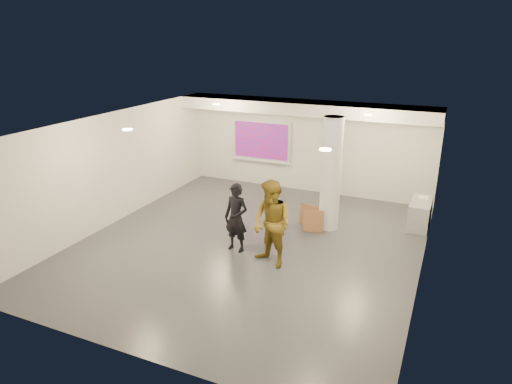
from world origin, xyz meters
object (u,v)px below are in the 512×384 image
at_px(projection_screen, 261,141).
at_px(man, 272,224).
at_px(column, 331,174).
at_px(woman, 236,218).
at_px(credenza, 420,213).

relative_size(projection_screen, man, 1.06).
xyz_separation_m(column, woman, (-1.66, -2.18, -0.67)).
distance_m(projection_screen, woman, 5.09).
bearing_deg(woman, projection_screen, 112.74).
bearing_deg(column, credenza, 26.13).
bearing_deg(credenza, woman, -139.19).
bearing_deg(man, woman, -175.49).
bearing_deg(projection_screen, man, -64.44).
xyz_separation_m(column, credenza, (2.22, 1.09, -1.13)).
relative_size(credenza, man, 0.64).
height_order(credenza, woman, woman).
bearing_deg(woman, column, 58.89).
relative_size(woman, man, 0.84).
xyz_separation_m(projection_screen, man, (2.48, -5.18, -0.54)).
relative_size(column, credenza, 2.38).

